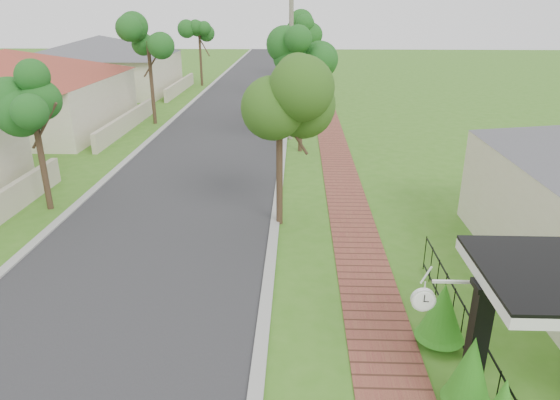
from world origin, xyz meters
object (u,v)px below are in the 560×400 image
(station_clock, at_px, (425,298))
(utility_pole, at_px, (291,60))
(parked_car_red, at_px, (264,104))
(parked_car_white, at_px, (282,101))
(near_tree, at_px, (279,94))
(porch_post, at_px, (475,352))

(station_clock, bearing_deg, utility_pole, 98.12)
(parked_car_red, relative_size, station_clock, 3.64)
(parked_car_white, height_order, near_tree, near_tree)
(parked_car_red, xyz_separation_m, near_tree, (1.72, -18.08, 3.63))
(porch_post, bearing_deg, near_tree, 115.11)
(porch_post, distance_m, parked_car_white, 26.79)
(parked_car_red, relative_size, near_tree, 0.72)
(near_tree, distance_m, station_clock, 8.46)
(near_tree, bearing_deg, parked_car_red, 95.42)
(parked_car_red, distance_m, station_clock, 26.12)
(parked_car_red, xyz_separation_m, utility_pole, (1.89, -6.66, 3.56))
(parked_car_white, bearing_deg, porch_post, -81.69)
(parked_car_white, distance_m, near_tree, 18.78)
(porch_post, height_order, parked_car_white, porch_post)
(parked_car_red, relative_size, utility_pole, 0.47)
(parked_car_red, distance_m, near_tree, 18.52)
(porch_post, height_order, station_clock, porch_post)
(utility_pole, bearing_deg, parked_car_white, 95.76)
(parked_car_white, height_order, station_clock, station_clock)
(porch_post, relative_size, near_tree, 0.47)
(porch_post, height_order, utility_pole, utility_pole)
(parked_car_white, distance_m, utility_pole, 7.84)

